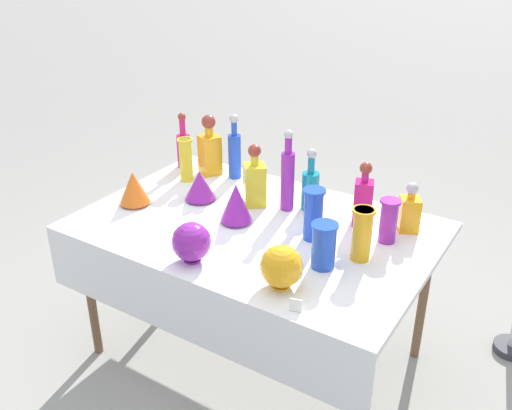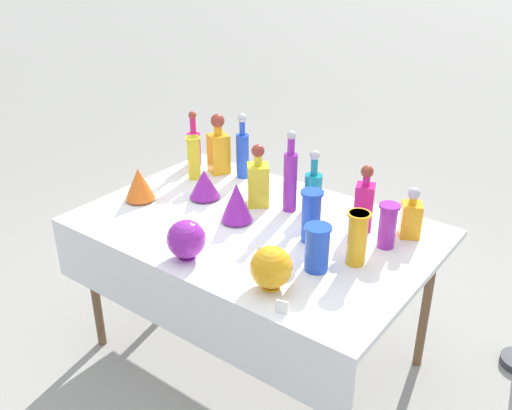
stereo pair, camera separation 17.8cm
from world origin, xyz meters
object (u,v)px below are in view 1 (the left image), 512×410
object	(u,v)px
tall_bottle_3	(288,177)
slender_vase_1	(313,213)
tall_bottle_2	(235,152)
square_decanter_0	(363,199)
slender_vase_3	(186,159)
fluted_vase_2	(236,203)
fluted_vase_0	(134,188)
tall_bottle_0	(184,147)
tall_bottle_1	(310,187)
square_decanter_2	(255,181)
cardboard_box_behind_left	(300,233)
slender_vase_4	(324,244)
slender_vase_0	(389,219)
square_decanter_3	(210,149)
slender_vase_2	(362,233)
round_bowl_1	(281,266)
square_decanter_1	(409,211)
fluted_vase_1	(200,185)
round_bowl_0	(191,242)

from	to	relation	value
tall_bottle_3	slender_vase_1	distance (m)	0.31
tall_bottle_2	square_decanter_0	bearing A→B (deg)	-9.62
slender_vase_3	fluted_vase_2	bearing A→B (deg)	-27.18
tall_bottle_2	fluted_vase_0	bearing A→B (deg)	-112.82
tall_bottle_3	tall_bottle_0	bearing A→B (deg)	168.34
tall_bottle_0	tall_bottle_1	size ratio (longest dim) A/B	1.02
square_decanter_2	slender_vase_3	distance (m)	0.47
square_decanter_0	square_decanter_2	size ratio (longest dim) A/B	0.98
fluted_vase_0	cardboard_box_behind_left	bearing A→B (deg)	75.42
slender_vase_4	fluted_vase_2	size ratio (longest dim) A/B	1.01
tall_bottle_1	square_decanter_2	distance (m)	0.27
tall_bottle_1	slender_vase_0	size ratio (longest dim) A/B	1.55
slender_vase_0	slender_vase_3	distance (m)	1.15
square_decanter_0	slender_vase_3	size ratio (longest dim) A/B	1.30
tall_bottle_3	square_decanter_3	world-z (taller)	tall_bottle_3
slender_vase_3	cardboard_box_behind_left	distance (m)	1.15
slender_vase_3	slender_vase_4	world-z (taller)	slender_vase_3
cardboard_box_behind_left	tall_bottle_0	bearing A→B (deg)	-121.45
slender_vase_2	round_bowl_1	distance (m)	0.39
square_decanter_1	slender_vase_4	bearing A→B (deg)	-111.17
tall_bottle_3	slender_vase_3	size ratio (longest dim) A/B	1.70
fluted_vase_2	slender_vase_4	bearing A→B (deg)	-14.27
slender_vase_1	slender_vase_2	world-z (taller)	slender_vase_1
slender_vase_2	fluted_vase_0	world-z (taller)	slender_vase_2
slender_vase_1	slender_vase_3	xyz separation A→B (m)	(-0.86, 0.20, -0.00)
square_decanter_1	cardboard_box_behind_left	world-z (taller)	square_decanter_1
slender_vase_3	fluted_vase_0	size ratio (longest dim) A/B	1.38
tall_bottle_1	slender_vase_4	xyz separation A→B (m)	(0.29, -0.44, -0.01)
fluted_vase_0	square_decanter_3	bearing A→B (deg)	80.91
slender_vase_1	slender_vase_3	world-z (taller)	slender_vase_1
tall_bottle_0	fluted_vase_0	xyz separation A→B (m)	(0.10, -0.51, -0.03)
square_decanter_0	fluted_vase_1	size ratio (longest dim) A/B	1.99
square_decanter_3	slender_vase_1	bearing A→B (deg)	-23.18
tall_bottle_0	slender_vase_0	xyz separation A→B (m)	(1.28, -0.20, -0.01)
fluted_vase_2	square_decanter_0	bearing A→B (deg)	30.61
cardboard_box_behind_left	round_bowl_0	bearing A→B (deg)	-80.02
tall_bottle_2	fluted_vase_2	world-z (taller)	tall_bottle_2
square_decanter_2	round_bowl_1	world-z (taller)	square_decanter_2
round_bowl_0	round_bowl_1	size ratio (longest dim) A/B	0.98
tall_bottle_3	square_decanter_0	size ratio (longest dim) A/B	1.31
tall_bottle_1	slender_vase_1	xyz separation A→B (m)	(0.15, -0.25, 0.01)
tall_bottle_3	square_decanter_2	world-z (taller)	tall_bottle_3
square_decanter_1	slender_vase_2	size ratio (longest dim) A/B	1.02
slender_vase_0	square_decanter_2	bearing A→B (deg)	-179.95
tall_bottle_1	slender_vase_0	world-z (taller)	tall_bottle_1
tall_bottle_0	fluted_vase_1	xyz separation A→B (m)	(0.35, -0.30, -0.04)
tall_bottle_2	fluted_vase_0	xyz separation A→B (m)	(-0.23, -0.54, -0.06)
fluted_vase_1	fluted_vase_2	size ratio (longest dim) A/B	0.80
slender_vase_2	fluted_vase_2	xyz separation A→B (m)	(-0.61, -0.01, -0.02)
tall_bottle_0	slender_vase_2	world-z (taller)	tall_bottle_0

